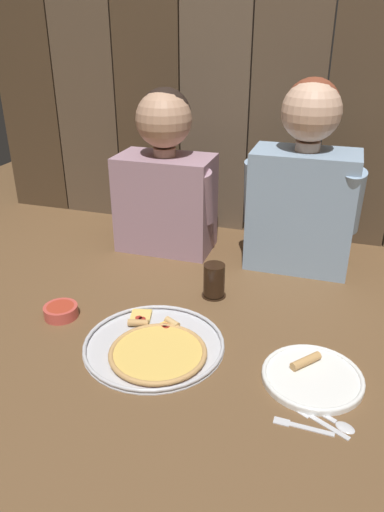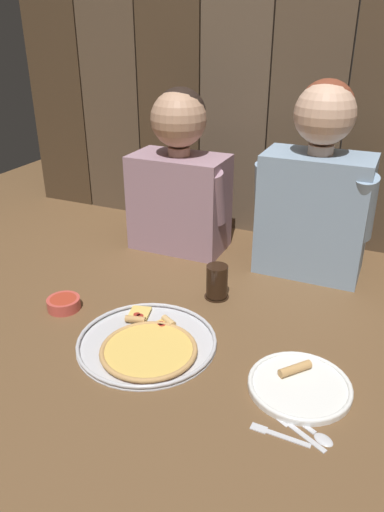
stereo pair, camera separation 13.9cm
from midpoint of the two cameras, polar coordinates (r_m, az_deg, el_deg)
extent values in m
plane|color=brown|center=(1.39, 1.87, -8.52)|extent=(3.20, 3.20, 0.00)
cylinder|color=silver|center=(1.33, -2.31, -10.28)|extent=(0.38, 0.38, 0.01)
torus|color=silver|center=(1.33, -2.31, -10.00)|extent=(0.38, 0.38, 0.01)
cylinder|color=#B23823|center=(1.29, -1.99, -11.23)|extent=(0.25, 0.25, 0.00)
cylinder|color=#EABC56|center=(1.29, -2.00, -11.05)|extent=(0.24, 0.24, 0.01)
torus|color=tan|center=(1.29, -2.00, -11.05)|extent=(0.26, 0.26, 0.01)
cube|color=#EFC660|center=(1.44, -3.52, -6.94)|extent=(0.07, 0.08, 0.01)
cylinder|color=tan|center=(1.40, -3.86, -7.53)|extent=(0.06, 0.03, 0.02)
cylinder|color=#A3281E|center=(1.42, -3.34, -7.12)|extent=(0.02, 0.02, 0.00)
cylinder|color=#A3281E|center=(1.42, -3.71, -6.97)|extent=(0.02, 0.02, 0.00)
cube|color=#EABC56|center=(1.38, -1.01, -8.42)|extent=(0.07, 0.08, 0.01)
cylinder|color=tan|center=(1.39, 0.11, -7.77)|extent=(0.05, 0.04, 0.02)
cylinder|color=#A3281E|center=(1.38, -0.80, -8.02)|extent=(0.02, 0.02, 0.00)
cylinder|color=#A3281E|center=(1.38, -0.64, -8.13)|extent=(0.02, 0.02, 0.00)
cylinder|color=white|center=(1.23, 15.80, -14.63)|extent=(0.25, 0.25, 0.01)
torus|color=white|center=(1.23, 15.84, -14.42)|extent=(0.25, 0.25, 0.01)
cylinder|color=tan|center=(1.25, 15.23, -12.79)|extent=(0.07, 0.08, 0.02)
cylinder|color=black|center=(1.54, 5.50, -4.77)|extent=(0.08, 0.08, 0.01)
cylinder|color=black|center=(1.52, 5.58, -3.00)|extent=(0.07, 0.07, 0.10)
cylinder|color=#CC4C42|center=(1.50, -12.31, -5.57)|extent=(0.10, 0.10, 0.03)
cylinder|color=#B23823|center=(1.50, -12.34, -5.28)|extent=(0.08, 0.08, 0.02)
cube|color=silver|center=(1.11, 15.03, -20.11)|extent=(0.10, 0.02, 0.01)
cube|color=silver|center=(1.12, 11.61, -19.31)|extent=(0.04, 0.02, 0.01)
cube|color=silver|center=(1.13, 17.08, -19.87)|extent=(0.09, 0.05, 0.01)
cube|color=silver|center=(1.15, 13.82, -18.01)|extent=(0.06, 0.05, 0.00)
cube|color=silver|center=(1.16, 15.86, -18.19)|extent=(0.09, 0.05, 0.01)
ellipsoid|color=silver|center=(1.13, 18.88, -19.77)|extent=(0.05, 0.05, 0.01)
cube|color=gray|center=(1.81, 0.73, 6.26)|extent=(0.35, 0.20, 0.35)
cylinder|color=tan|center=(1.76, 0.76, 12.17)|extent=(0.08, 0.08, 0.03)
sphere|color=tan|center=(1.74, 0.78, 15.80)|extent=(0.20, 0.20, 0.20)
sphere|color=black|center=(1.75, 0.98, 16.35)|extent=(0.18, 0.18, 0.18)
cylinder|color=gray|center=(1.83, -4.25, 8.09)|extent=(0.08, 0.11, 0.21)
cylinder|color=gray|center=(1.71, 4.98, 6.80)|extent=(0.08, 0.12, 0.21)
cube|color=#849EB7|center=(1.69, 16.37, 4.60)|extent=(0.35, 0.20, 0.41)
cylinder|color=#DBAD8E|center=(1.62, 17.35, 11.83)|extent=(0.08, 0.08, 0.03)
sphere|color=#DBAD8E|center=(1.60, 17.88, 15.61)|extent=(0.19, 0.19, 0.19)
sphere|color=brown|center=(1.61, 18.02, 16.17)|extent=(0.17, 0.17, 0.17)
cylinder|color=#849EB7|center=(1.65, 11.13, 7.01)|extent=(0.08, 0.12, 0.24)
cylinder|color=#849EB7|center=(1.62, 21.79, 5.21)|extent=(0.08, 0.14, 0.24)
cube|color=#433220|center=(2.31, -13.99, 20.10)|extent=(0.27, 0.03, 1.16)
cube|color=brown|center=(2.16, -7.75, 20.22)|extent=(0.27, 0.03, 1.16)
cube|color=#453322|center=(2.03, -0.65, 20.08)|extent=(0.27, 0.03, 1.16)
cube|color=brown|center=(1.93, 7.26, 19.60)|extent=(0.27, 0.03, 1.16)
cube|color=brown|center=(1.87, 15.76, 18.68)|extent=(0.27, 0.03, 1.16)
camera|label=1|loc=(0.07, -87.14, 1.39)|focal=34.03mm
camera|label=2|loc=(0.07, 92.86, -1.39)|focal=34.03mm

